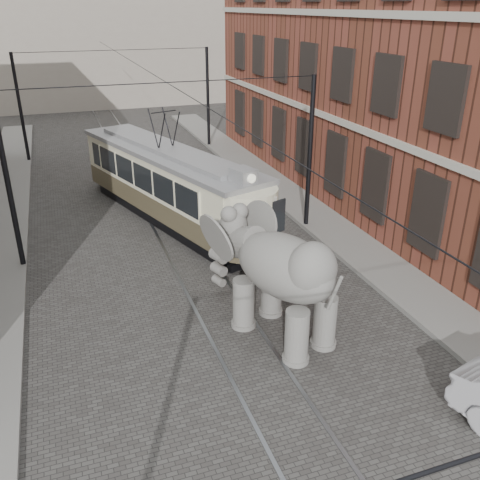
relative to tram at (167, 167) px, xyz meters
name	(u,v)px	position (x,y,z in m)	size (l,w,h in m)	color
ground	(233,329)	(-0.15, -8.73, -2.27)	(120.00, 120.00, 0.00)	#423F3D
tram_rails	(233,329)	(-0.15, -8.73, -2.26)	(1.54, 80.00, 0.02)	slate
sidewalk_right	(413,291)	(5.85, -8.73, -2.19)	(2.00, 60.00, 0.15)	slate
brick_building	(401,61)	(10.85, 0.27, 3.73)	(8.00, 26.00, 12.00)	brown
distant_block	(87,20)	(-0.15, 31.27, 4.73)	(28.00, 10.00, 14.00)	gray
catenary	(179,177)	(-0.35, -3.73, 0.73)	(11.00, 30.20, 6.00)	black
tram	(167,167)	(0.00, 0.00, 0.00)	(2.36, 11.43, 4.54)	beige
elephant	(284,283)	(1.05, -9.43, -0.64)	(2.93, 5.33, 3.26)	#66635E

